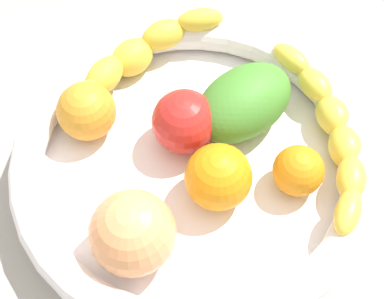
{
  "coord_description": "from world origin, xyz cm",
  "views": [
    {
      "loc": [
        24.1,
        -13.76,
        52.97
      ],
      "look_at": [
        0.0,
        0.0,
        8.32
      ],
      "focal_mm": 49.87,
      "sensor_mm": 36.0,
      "label": 1
    }
  ],
  "objects": [
    {
      "name": "orange_front",
      "position": [
        -9.4,
        -7.17,
        8.4
      ],
      "size": [
        6.17,
        6.17,
        6.17
      ],
      "primitive_type": "sphere",
      "color": "orange",
      "rests_on": "fruit_bowl"
    },
    {
      "name": "orange_mid_left",
      "position": [
        4.07,
        0.56,
        8.59
      ],
      "size": [
        6.54,
        6.54,
        6.54
      ],
      "primitive_type": "sphere",
      "color": "orange",
      "rests_on": "fruit_bowl"
    },
    {
      "name": "mango_green",
      "position": [
        -2.18,
        7.44,
        8.62
      ],
      "size": [
        9.41,
        12.61,
        6.6
      ],
      "primitive_type": "ellipsoid",
      "rotation": [
        0.0,
        0.0,
        4.88
      ],
      "color": "#478E30",
      "rests_on": "fruit_bowl"
    },
    {
      "name": "tomato_red",
      "position": [
        -3.09,
        0.86,
        8.66
      ],
      "size": [
        6.68,
        6.68,
        6.68
      ],
      "primitive_type": "sphere",
      "color": "red",
      "rests_on": "fruit_bowl"
    },
    {
      "name": "banana_draped_right",
      "position": [
        4.84,
        13.7,
        7.92
      ],
      "size": [
        22.81,
        11.15,
        4.11
      ],
      "color": "yellow",
      "rests_on": "fruit_bowl"
    },
    {
      "name": "fruit_bowl",
      "position": [
        0.0,
        0.0,
        5.88
      ],
      "size": [
        36.53,
        36.53,
        5.59
      ],
      "color": "white",
      "rests_on": "kitchen_counter"
    },
    {
      "name": "kitchen_counter",
      "position": [
        0.0,
        0.0,
        1.5
      ],
      "size": [
        120.0,
        120.0,
        3.0
      ],
      "primitive_type": "cube",
      "color": "#9D9992",
      "rests_on": "ground"
    },
    {
      "name": "orange_mid_right",
      "position": [
        7.0,
        7.93,
        7.86
      ],
      "size": [
        5.08,
        5.08,
        5.08
      ],
      "primitive_type": "sphere",
      "color": "orange",
      "rests_on": "fruit_bowl"
    },
    {
      "name": "banana_draped_left",
      "position": [
        -13.68,
        0.74,
        8.22
      ],
      "size": [
        9.86,
        21.7,
        5.2
      ],
      "color": "yellow",
      "rests_on": "fruit_bowl"
    },
    {
      "name": "peach_blush",
      "position": [
        5.41,
        -9.12,
        9.23
      ],
      "size": [
        7.82,
        7.82,
        7.82
      ],
      "primitive_type": "sphere",
      "color": "#F7A266",
      "rests_on": "fruit_bowl"
    }
  ]
}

